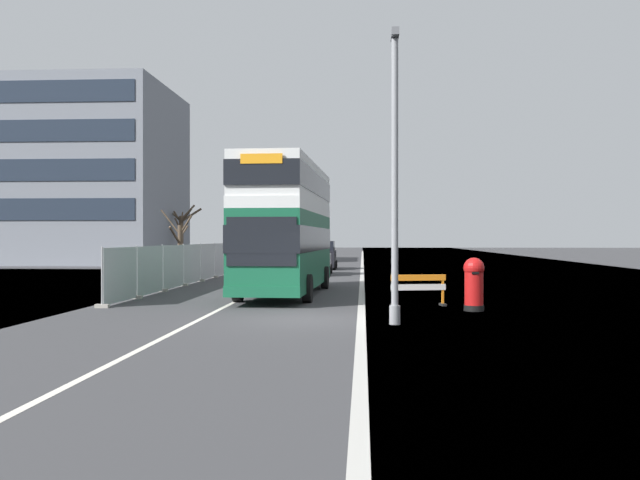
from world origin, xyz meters
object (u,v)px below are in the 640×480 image
lamppost_foreground (395,186)px  car_oncoming_near (314,259)px  double_decker_bus (287,226)px  red_pillar_postbox (474,282)px  roadworks_barrier (418,286)px  car_receding_mid (323,256)px

lamppost_foreground → car_oncoming_near: lamppost_foreground is taller
car_oncoming_near → double_decker_bus: bearing=-90.3°
red_pillar_postbox → roadworks_barrier: (-1.61, 1.40, -0.25)m
double_decker_bus → car_receding_mid: bearing=89.6°
red_pillar_postbox → car_oncoming_near: 21.71m
lamppost_foreground → red_pillar_postbox: (2.62, 3.54, -2.73)m
roadworks_barrier → double_decker_bus: bearing=137.0°
double_decker_bus → red_pillar_postbox: 9.02m
double_decker_bus → car_receding_mid: (0.17, 22.34, -1.79)m
double_decker_bus → roadworks_barrier: double_decker_bus is taller
red_pillar_postbox → car_receding_mid: size_ratio=0.39×
car_receding_mid → double_decker_bus: bearing=-90.4°
double_decker_bus → roadworks_barrier: (4.90, -4.56, -2.09)m
car_oncoming_near → roadworks_barrier: bearing=-76.0°
car_receding_mid → roadworks_barrier: bearing=-80.0°
car_oncoming_near → car_receding_mid: (0.10, 7.57, -0.01)m
red_pillar_postbox → roadworks_barrier: size_ratio=0.89×
double_decker_bus → car_oncoming_near: size_ratio=2.60×
lamppost_foreground → car_receding_mid: size_ratio=1.82×
lamppost_foreground → red_pillar_postbox: size_ratio=4.66×
double_decker_bus → roadworks_barrier: size_ratio=6.14×
roadworks_barrier → car_oncoming_near: bearing=104.0°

